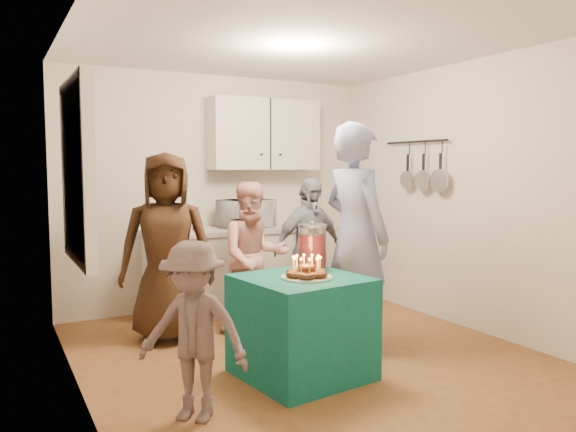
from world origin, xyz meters
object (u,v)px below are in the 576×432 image
punch_jar (312,248)px  man_birthday (356,236)px  microwave (246,214)px  child_near_left (193,331)px  counter (247,270)px  party_table (302,326)px  woman_back_center (254,257)px  woman_back_left (166,248)px  woman_back_right (309,249)px

punch_jar → man_birthday: bearing=13.1°
microwave → punch_jar: size_ratio=1.65×
punch_jar → child_near_left: 1.39m
microwave → man_birthday: 1.72m
counter → punch_jar: bearing=-97.1°
party_table → child_near_left: (-0.96, -0.32, 0.18)m
counter → man_birthday: (0.28, -1.70, 0.55)m
child_near_left → punch_jar: bearing=70.5°
woman_back_center → child_near_left: woman_back_center is taller
woman_back_center → party_table: bearing=-89.7°
child_near_left → microwave: bearing=103.7°
microwave → child_near_left: microwave is taller
party_table → woman_back_left: size_ratio=0.50×
woman_back_right → punch_jar: bearing=-126.9°
counter → woman_back_right: size_ratio=1.50×
party_table → woman_back_right: 1.63m
party_table → punch_jar: size_ratio=2.50×
microwave → party_table: size_ratio=0.66×
woman_back_right → child_near_left: size_ratio=1.30×
counter → woman_back_left: 1.42m
woman_back_left → man_birthday: bearing=-17.6°
counter → child_near_left: size_ratio=1.95×
punch_jar → man_birthday: man_birthday is taller
microwave → woman_back_center: bearing=-124.0°
woman_back_left → child_near_left: size_ratio=1.52×
party_table → child_near_left: bearing=-161.3°
party_table → woman_back_center: size_ratio=0.59×
woman_back_right → woman_back_left: bearing=173.0°
woman_back_left → woman_back_center: (0.84, -0.07, -0.14)m
punch_jar → child_near_left: bearing=-153.9°
counter → man_birthday: bearing=-80.6°
microwave → woman_back_center: 0.93m
counter → woman_back_right: (0.38, -0.73, 0.31)m
woman_back_left → woman_back_center: woman_back_left is taller
party_table → child_near_left: 1.03m
man_birthday → party_table: bearing=109.0°
man_birthday → punch_jar: bearing=95.2°
counter → punch_jar: punch_jar is taller
punch_jar → party_table: bearing=-133.0°
counter → microwave: (-0.00, 0.00, 0.64)m
child_near_left → woman_back_left: bearing=123.8°
counter → microwave: 0.64m
woman_back_left → counter: bearing=50.1°
child_near_left → party_table: bearing=63.1°
counter → punch_jar: (-0.23, -1.82, 0.50)m
party_table → man_birthday: size_ratio=0.43×
punch_jar → child_near_left: size_ratio=0.30×
punch_jar → man_birthday: (0.51, 0.12, 0.05)m
punch_jar → microwave: bearing=83.0°
microwave → woman_back_center: (-0.28, -0.82, -0.35)m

